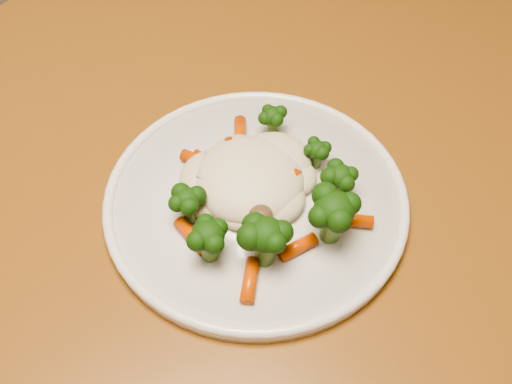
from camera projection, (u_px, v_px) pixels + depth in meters
dining_table at (180, 281)px, 0.67m from camera, size 1.42×1.22×0.75m
plate at (256, 202)px, 0.60m from camera, size 0.28×0.28×0.01m
meal at (262, 190)px, 0.57m from camera, size 0.18×0.20×0.05m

